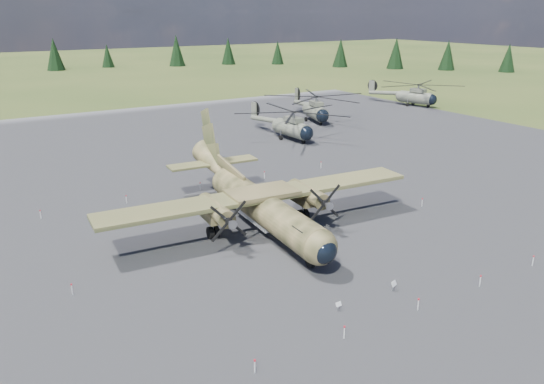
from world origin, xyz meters
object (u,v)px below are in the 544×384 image
helicopter_far (416,90)px  helicopter_near (292,119)px  transport_plane (257,198)px  helicopter_mid (315,103)px

helicopter_far → helicopter_near: bearing=-179.7°
transport_plane → helicopter_far: transport_plane is taller
helicopter_far → transport_plane: bearing=-164.2°
transport_plane → helicopter_mid: size_ratio=1.24×
helicopter_far → helicopter_mid: bearing=168.4°
transport_plane → helicopter_near: size_ratio=1.35×
helicopter_near → helicopter_far: 39.65m
helicopter_near → helicopter_far: bearing=14.1°
helicopter_near → helicopter_mid: helicopter_mid is taller
helicopter_near → helicopter_mid: bearing=36.7°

